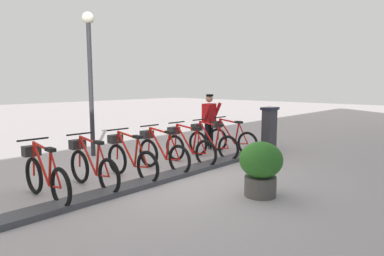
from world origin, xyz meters
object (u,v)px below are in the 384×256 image
object	(u,v)px
planter_bush	(261,166)
bike_docked_6	(44,175)
bike_docked_1	(210,142)
bike_docked_2	(188,146)
payment_kiosk	(269,128)
bike_docked_0	(230,138)
bike_docked_3	(161,152)
bike_docked_4	(129,158)
bike_docked_5	(91,166)
worker_near_rack	(209,119)
lamp_post	(90,63)

from	to	relation	value
planter_bush	bike_docked_6	bearing A→B (deg)	45.30
bike_docked_1	bike_docked_2	bearing A→B (deg)	90.00
payment_kiosk	bike_docked_0	distance (m)	1.35
bike_docked_1	bike_docked_3	size ratio (longest dim) A/B	1.00
bike_docked_0	planter_bush	size ratio (longest dim) A/B	1.77
bike_docked_4	bike_docked_6	xyz separation A→B (m)	(0.00, 1.79, 0.00)
bike_docked_0	bike_docked_3	xyz separation A→B (m)	(0.00, 2.68, 0.00)
bike_docked_2	bike_docked_5	size ratio (longest dim) A/B	1.00
bike_docked_4	planter_bush	distance (m)	2.76
bike_docked_6	bike_docked_0	bearing A→B (deg)	-90.00
bike_docked_3	worker_near_rack	xyz separation A→B (m)	(0.83, -2.74, 0.48)
lamp_post	bike_docked_6	bearing A→B (deg)	135.84
bike_docked_4	worker_near_rack	distance (m)	3.76
payment_kiosk	lamp_post	size ratio (longest dim) A/B	0.33
bike_docked_0	lamp_post	bearing A→B (deg)	48.06
payment_kiosk	planter_bush	size ratio (longest dim) A/B	1.32
bike_docked_4	payment_kiosk	bearing A→B (deg)	-96.84
bike_docked_1	lamp_post	distance (m)	3.86
bike_docked_0	worker_near_rack	world-z (taller)	worker_near_rack
bike_docked_3	bike_docked_2	bearing A→B (deg)	-90.00
bike_docked_2	bike_docked_1	bearing A→B (deg)	-90.00
lamp_post	planter_bush	distance (m)	5.56
bike_docked_3	worker_near_rack	bearing A→B (deg)	-73.20
bike_docked_1	bike_docked_2	size ratio (longest dim) A/B	1.00
worker_near_rack	planter_bush	world-z (taller)	worker_near_rack
bike_docked_3	bike_docked_6	size ratio (longest dim) A/B	1.00
bike_docked_4	worker_near_rack	xyz separation A→B (m)	(0.83, -3.63, 0.48)
payment_kiosk	lamp_post	distance (m)	5.46
bike_docked_4	bike_docked_5	world-z (taller)	same
bike_docked_1	bike_docked_2	xyz separation A→B (m)	(0.00, 0.89, 0.00)
bike_docked_2	bike_docked_6	bearing A→B (deg)	90.00
bike_docked_0	bike_docked_3	world-z (taller)	same
bike_docked_6	lamp_post	distance (m)	4.15
bike_docked_4	bike_docked_5	xyz separation A→B (m)	(0.00, 0.89, 0.00)
worker_near_rack	bike_docked_6	bearing A→B (deg)	98.68
bike_docked_4	planter_bush	size ratio (longest dim) A/B	1.77
payment_kiosk	bike_docked_6	xyz separation A→B (m)	(0.57, 6.55, -0.24)
payment_kiosk	bike_docked_6	world-z (taller)	payment_kiosk
bike_docked_5	worker_near_rack	size ratio (longest dim) A/B	1.04
planter_bush	bike_docked_2	bearing A→B (deg)	-19.49
bike_docked_6	planter_bush	size ratio (longest dim) A/B	1.77
bike_docked_0	bike_docked_2	bearing A→B (deg)	90.00
bike_docked_4	planter_bush	world-z (taller)	bike_docked_4
bike_docked_1	lamp_post	size ratio (longest dim) A/B	0.45
planter_bush	worker_near_rack	bearing A→B (deg)	-38.83
payment_kiosk	bike_docked_0	size ratio (longest dim) A/B	0.74
bike_docked_2	bike_docked_3	size ratio (longest dim) A/B	1.00
bike_docked_3	bike_docked_6	bearing A→B (deg)	90.00
lamp_post	bike_docked_0	bearing A→B (deg)	-131.94
payment_kiosk	bike_docked_5	distance (m)	5.69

